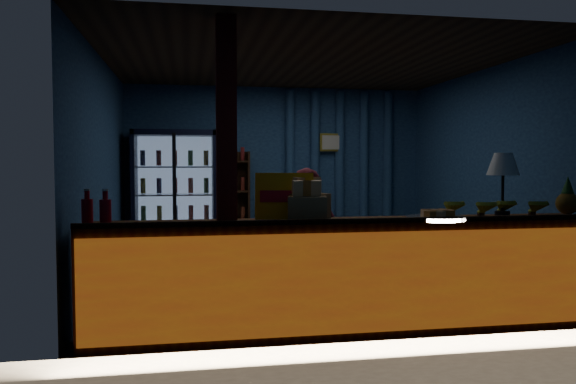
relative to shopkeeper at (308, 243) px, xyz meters
name	(u,v)px	position (x,y,z in m)	size (l,w,h in m)	color
ground	(305,283)	(0.27, 1.42, -0.69)	(4.60, 4.60, 0.00)	#515154
room_walls	(306,151)	(0.27, 1.42, 0.88)	(4.60, 4.60, 4.60)	navy
counter	(352,276)	(0.27, -0.49, -0.22)	(4.40, 0.57, 0.99)	brown
support_post	(227,179)	(-0.78, -0.48, 0.61)	(0.16, 0.16, 2.60)	maroon
beverage_cooler	(175,197)	(-1.28, 3.33, 0.24)	(1.20, 0.62, 1.90)	black
bottle_shelf	(233,205)	(-0.43, 3.47, 0.10)	(0.50, 0.28, 1.60)	#331F10
curtain_folds	(340,171)	(1.27, 3.56, 0.61)	(1.74, 0.14, 2.50)	navy
framed_picture	(331,142)	(1.12, 3.51, 1.06)	(0.36, 0.04, 0.28)	gold
shopkeeper	(308,243)	(0.00, 0.00, 0.00)	(0.51, 0.33, 1.38)	maroon
green_chair	(407,238)	(2.09, 2.76, -0.37)	(0.69, 0.71, 0.65)	#54A868
side_table	(312,241)	(0.68, 2.93, -0.41)	(0.68, 0.55, 0.67)	#331F10
yellow_sign	(284,196)	(-0.28, -0.35, 0.46)	(0.51, 0.18, 0.40)	#FFB60D
soda_bottles	(96,211)	(-1.78, -0.57, 0.37)	(0.23, 0.17, 0.28)	red
snack_box_left	(307,207)	(-0.12, -0.50, 0.38)	(0.35, 0.31, 0.34)	#957048
snack_box_centre	(306,204)	(-0.09, -0.31, 0.38)	(0.41, 0.37, 0.36)	#957048
pastry_tray	(436,216)	(0.98, -0.60, 0.29)	(0.51, 0.51, 0.08)	silver
banana_bunches	(493,207)	(1.62, -0.40, 0.34)	(0.98, 0.29, 0.16)	yellow
table_lamp	(503,167)	(1.72, -0.38, 0.70)	(0.29, 0.29, 0.57)	black
pineapple	(567,200)	(2.32, -0.45, 0.40)	(0.20, 0.20, 0.35)	#94591B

